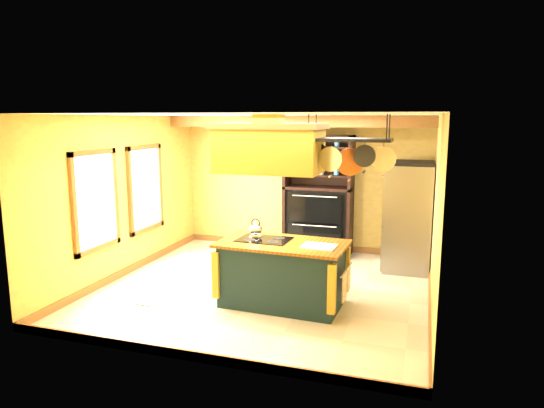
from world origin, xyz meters
The scene contains 15 objects.
floor centered at (0.00, 0.00, 0.00)m, with size 5.00×5.00×0.00m, color beige.
ceiling centered at (0.00, 0.00, 2.70)m, with size 5.00×5.00×0.00m, color white.
wall_back centered at (0.00, 2.50, 1.35)m, with size 5.00×0.02×2.70m, color gold.
wall_front centered at (0.00, -2.50, 1.35)m, with size 5.00×0.02×2.70m, color gold.
wall_left centered at (-2.50, 0.00, 1.35)m, with size 0.02×5.00×2.70m, color gold.
wall_right centered at (2.50, 0.00, 1.35)m, with size 0.02×5.00×2.70m, color gold.
ceiling_beam centered at (0.00, 1.70, 2.59)m, with size 5.00×0.15×0.20m, color olive.
window_near centered at (-2.47, -0.80, 1.40)m, with size 0.06×1.06×1.56m.
window_far centered at (-2.47, 0.60, 1.40)m, with size 0.06×1.06×1.56m.
kitchen_island centered at (0.46, -0.58, 0.47)m, with size 1.84×1.08×1.11m.
range_hood centered at (0.26, -0.59, 2.26)m, with size 1.51×0.85×0.80m.
pot_rack centered at (1.36, -0.57, 2.27)m, with size 1.18×0.55×0.82m.
refrigerator centered at (2.08, 1.71, 0.91)m, with size 0.81×0.96×1.87m.
hutch centered at (0.36, 2.25, 0.90)m, with size 1.32×0.60×2.33m.
floor_register centered at (-1.43, -1.20, 0.01)m, with size 0.28×0.12×0.01m, color black.
Camera 1 is at (2.32, -6.96, 2.64)m, focal length 32.00 mm.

